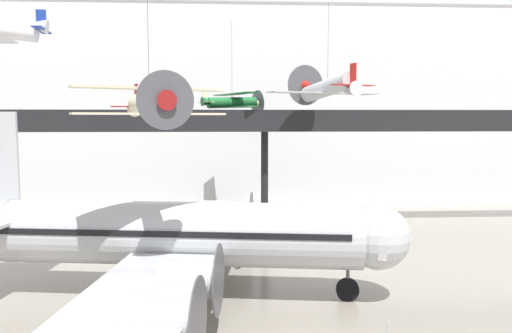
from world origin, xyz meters
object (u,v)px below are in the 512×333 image
at_px(suspended_plane_cream_biplane, 150,105).
at_px(suspended_plane_silver_racer, 328,88).
at_px(airliner_silver_main, 169,234).
at_px(suspended_plane_green_biplane, 232,102).

bearing_deg(suspended_plane_cream_biplane, suspended_plane_silver_racer, 117.15).
distance_m(airliner_silver_main, suspended_plane_cream_biplane, 8.05).
height_order(airliner_silver_main, suspended_plane_green_biplane, suspended_plane_green_biplane).
distance_m(airliner_silver_main, suspended_plane_green_biplane, 21.68).
height_order(suspended_plane_cream_biplane, suspended_plane_green_biplane, suspended_plane_green_biplane).
distance_m(suspended_plane_silver_racer, suspended_plane_green_biplane, 11.30).
bearing_deg(suspended_plane_green_biplane, suspended_plane_silver_racer, -72.81).
xyz_separation_m(airliner_silver_main, suspended_plane_cream_biplane, (-0.47, -3.25, 7.35)).
bearing_deg(suspended_plane_cream_biplane, airliner_silver_main, 148.31).
relative_size(suspended_plane_cream_biplane, suspended_plane_silver_racer, 0.99).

